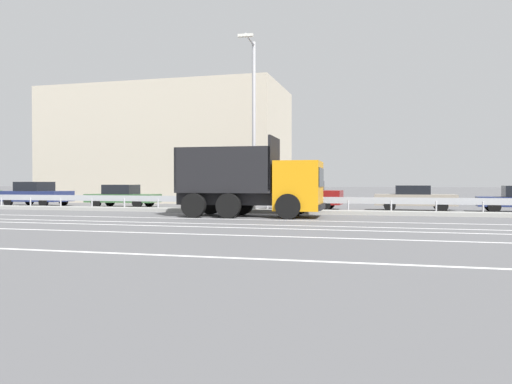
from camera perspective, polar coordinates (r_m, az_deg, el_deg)
name	(u,v)px	position (r m, az deg, el deg)	size (l,w,h in m)	color
ground_plane	(253,215)	(22.94, -0.36, -2.66)	(320.00, 320.00, 0.00)	#565659
lane_strip_0	(237,219)	(20.24, -2.17, -3.14)	(58.06, 0.16, 0.01)	silver
lane_strip_1	(219,224)	(18.08, -4.29, -3.65)	(58.06, 0.16, 0.01)	silver
lane_strip_2	(206,227)	(16.87, -5.73, -3.99)	(58.06, 0.16, 0.01)	silver
lane_strip_3	(178,234)	(14.76, -8.86, -4.72)	(58.06, 0.16, 0.01)	silver
lane_strip_4	(100,252)	(11.17, -17.37, -6.62)	(58.06, 0.16, 0.01)	silver
median_island	(262,211)	(24.56, 0.68, -2.20)	(31.93, 1.10, 0.18)	gray
median_guardrail	(267,201)	(25.68, 1.32, -0.99)	(58.06, 0.09, 0.78)	#9EA0A5
dump_truck	(267,188)	(21.75, 1.22, 0.46)	(6.46, 2.88, 3.47)	orange
median_road_sign	(219,188)	(25.16, -4.22, 0.40)	(0.76, 0.16, 2.26)	white
street_lamp_1	(253,118)	(24.64, -0.33, 8.48)	(0.71, 2.10, 8.41)	#ADADB2
parked_car_1	(36,194)	(34.98, -23.87, -0.21)	(4.46, 2.20, 1.55)	navy
parked_car_2	(123,196)	(31.45, -15.01, -0.43)	(4.38, 1.97, 1.37)	#335B33
parked_car_3	(215,196)	(29.13, -4.71, -0.51)	(3.88, 2.13, 1.34)	#A3A3A8
parked_car_4	(305,195)	(27.78, 5.62, -0.37)	(4.11, 2.08, 1.59)	maroon
parked_car_5	(414,198)	(27.57, 17.64, -0.65)	(4.12, 1.85, 1.35)	gray
background_building_0	(168,146)	(40.76, -10.02, 5.19)	(18.47, 8.83, 8.87)	#B7AD99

